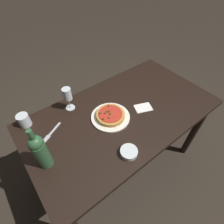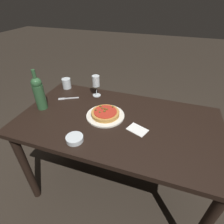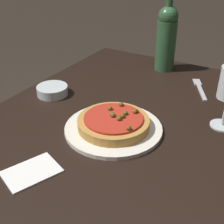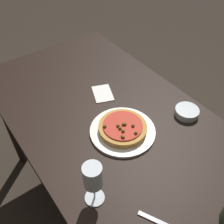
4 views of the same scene
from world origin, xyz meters
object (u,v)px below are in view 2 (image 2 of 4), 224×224
at_px(wine_bottle, 39,93).
at_px(fork, 67,98).
at_px(water_cup, 67,83).
at_px(dinner_plate, 105,115).
at_px(pizza, 105,113).
at_px(dining_table, 117,131).
at_px(side_bowl, 75,139).
at_px(wine_glass, 96,82).

height_order(wine_bottle, fork, wine_bottle).
height_order(water_cup, fork, water_cup).
bearing_deg(dinner_plate, pizza, -38.22).
bearing_deg(water_cup, dining_table, 151.90).
bearing_deg(fork, side_bowl, 98.32).
distance_m(wine_bottle, fork, 0.25).
distance_m(dining_table, pizza, 0.16).
distance_m(dining_table, dinner_plate, 0.15).
height_order(dining_table, wine_bottle, wine_bottle).
bearing_deg(side_bowl, water_cup, -55.73).
xyz_separation_m(dining_table, fork, (0.49, -0.14, 0.10)).
xyz_separation_m(water_cup, fork, (-0.10, 0.18, -0.04)).
bearing_deg(water_cup, side_bowl, 124.27).
bearing_deg(pizza, wine_glass, -55.55).
height_order(pizza, fork, pizza).
distance_m(pizza, fork, 0.41).
height_order(pizza, side_bowl, pizza).
relative_size(dinner_plate, pizza, 1.36).
bearing_deg(pizza, fork, -18.18).
bearing_deg(dinner_plate, wine_glass, -55.51).
xyz_separation_m(side_bowl, fork, (0.31, -0.42, -0.01)).
bearing_deg(pizza, dinner_plate, 141.78).
height_order(dining_table, fork, fork).
distance_m(dinner_plate, wine_glass, 0.34).
relative_size(dining_table, fork, 8.76).
bearing_deg(water_cup, fork, 120.54).
xyz_separation_m(pizza, side_bowl, (0.09, 0.30, -0.01)).
bearing_deg(side_bowl, dining_table, -123.37).
bearing_deg(water_cup, wine_bottle, 89.35).
height_order(wine_bottle, side_bowl, wine_bottle).
xyz_separation_m(water_cup, side_bowl, (-0.41, 0.60, -0.03)).
bearing_deg(pizza, dining_table, 172.26).
relative_size(wine_glass, side_bowl, 1.72).
bearing_deg(wine_bottle, side_bowl, 149.57).
xyz_separation_m(dinner_plate, pizza, (0.00, -0.00, 0.02)).
xyz_separation_m(dinner_plate, wine_bottle, (0.50, 0.05, 0.13)).
xyz_separation_m(dining_table, wine_bottle, (0.60, 0.04, 0.24)).
height_order(pizza, water_cup, water_cup).
distance_m(dining_table, fork, 0.52).
relative_size(dinner_plate, side_bowl, 2.60).
distance_m(dinner_plate, water_cup, 0.58).
bearing_deg(water_cup, dinner_plate, 148.50).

